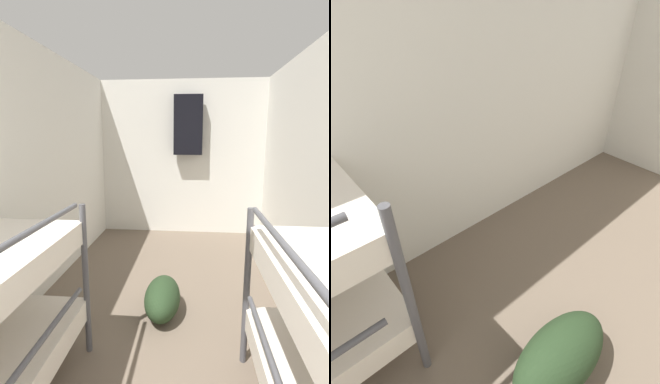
% 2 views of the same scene
% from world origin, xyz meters
% --- Properties ---
extents(wall_left, '(0.06, 5.40, 2.43)m').
position_xyz_m(wall_left, '(-1.32, 2.64, 1.22)').
color(wall_left, silver).
rests_on(wall_left, ground_plane).
extents(duffel_bag, '(0.31, 0.61, 0.31)m').
position_xyz_m(duffel_bag, '(-0.07, 2.89, 0.16)').
color(duffel_bag, '#23381E').
rests_on(duffel_bag, ground_plane).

